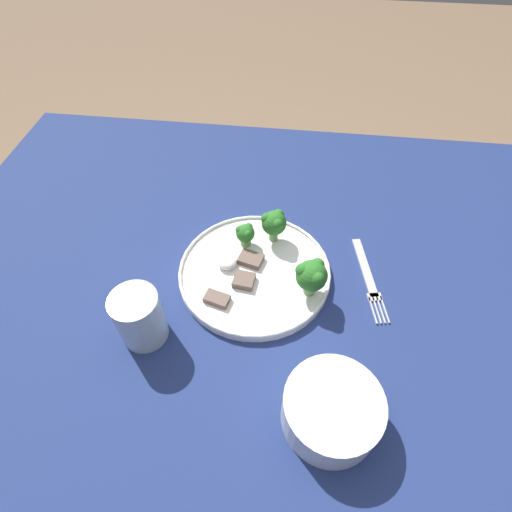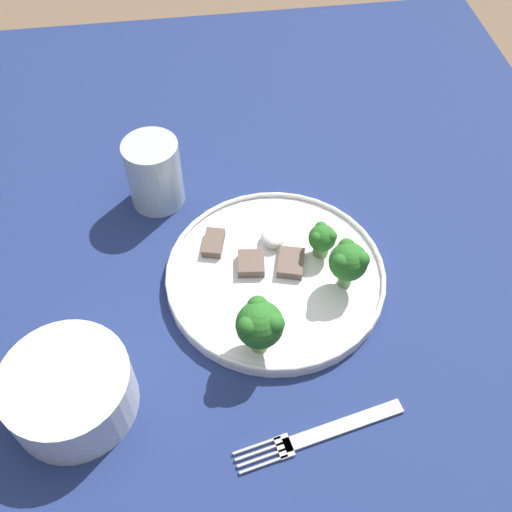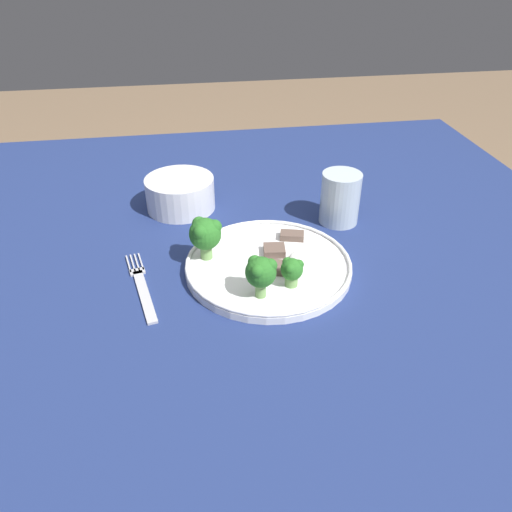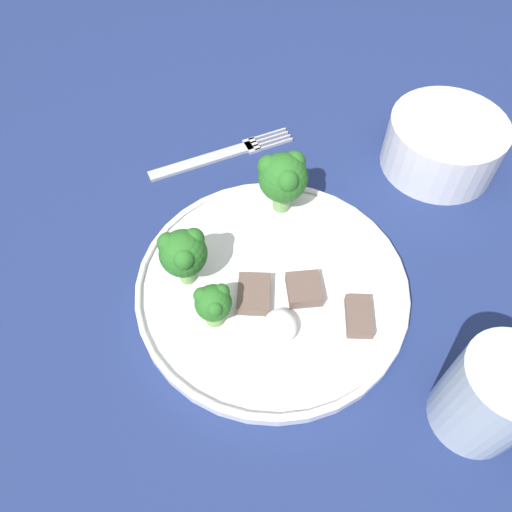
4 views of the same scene
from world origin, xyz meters
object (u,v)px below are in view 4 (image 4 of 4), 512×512
object	(u,v)px
fork	(221,155)
drinking_glass	(488,399)
cream_bowl	(442,145)
dinner_plate	(272,287)

from	to	relation	value
fork	drinking_glass	distance (m)	0.39
cream_bowl	dinner_plate	bearing A→B (deg)	-60.62
cream_bowl	drinking_glass	distance (m)	0.31
dinner_plate	drinking_glass	xyz separation A→B (m)	(0.16, 0.14, 0.03)
drinking_glass	cream_bowl	bearing A→B (deg)	161.34
cream_bowl	drinking_glass	xyz separation A→B (m)	(0.29, -0.10, 0.01)
fork	cream_bowl	distance (m)	0.26
fork	cream_bowl	world-z (taller)	cream_bowl
drinking_glass	fork	bearing A→B (deg)	-156.88
dinner_plate	fork	distance (m)	0.20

